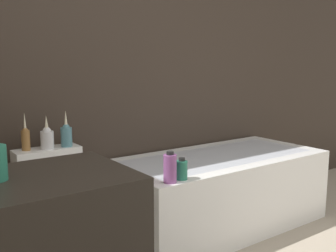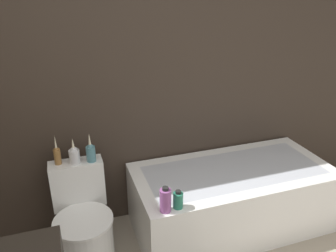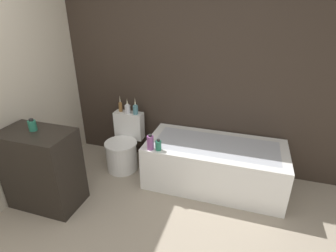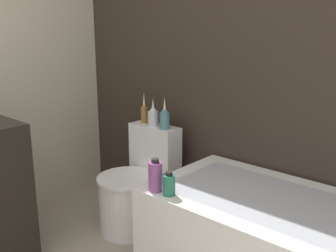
{
  "view_description": "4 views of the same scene",
  "coord_description": "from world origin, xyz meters",
  "px_view_note": "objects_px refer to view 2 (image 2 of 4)",
  "views": [
    {
      "loc": [
        -1.3,
        -0.46,
        1.24
      ],
      "look_at": [
        0.16,
        1.57,
        0.84
      ],
      "focal_mm": 42.0,
      "sensor_mm": 36.0,
      "label": 1
    },
    {
      "loc": [
        -0.56,
        -0.38,
        1.94
      ],
      "look_at": [
        0.11,
        1.62,
        1.04
      ],
      "focal_mm": 35.0,
      "sensor_mm": 36.0,
      "label": 2
    },
    {
      "loc": [
        0.98,
        -1.1,
        2.06
      ],
      "look_at": [
        0.17,
        1.47,
        0.81
      ],
      "focal_mm": 28.0,
      "sensor_mm": 36.0,
      "label": 3
    },
    {
      "loc": [
        1.4,
        -0.12,
        1.45
      ],
      "look_at": [
        -0.07,
        1.53,
        0.87
      ],
      "focal_mm": 42.0,
      "sensor_mm": 36.0,
      "label": 4
    }
  ],
  "objects_px": {
    "bathtub": "(231,197)",
    "vase_silver": "(74,155)",
    "shampoo_bottle_short": "(178,200)",
    "vase_gold": "(57,155)",
    "shampoo_bottle_tall": "(165,200)",
    "vase_bronze": "(91,152)",
    "toilet": "(84,226)"
  },
  "relations": [
    {
      "from": "bathtub",
      "to": "vase_silver",
      "type": "xyz_separation_m",
      "value": [
        -1.23,
        0.21,
        0.52
      ]
    },
    {
      "from": "vase_silver",
      "to": "shampoo_bottle_short",
      "type": "xyz_separation_m",
      "value": [
        0.63,
        -0.53,
        -0.18
      ]
    },
    {
      "from": "vase_silver",
      "to": "vase_gold",
      "type": "bearing_deg",
      "value": 166.88
    },
    {
      "from": "shampoo_bottle_tall",
      "to": "shampoo_bottle_short",
      "type": "relative_size",
      "value": 1.39
    },
    {
      "from": "bathtub",
      "to": "shampoo_bottle_tall",
      "type": "distance_m",
      "value": 0.86
    },
    {
      "from": "vase_silver",
      "to": "shampoo_bottle_short",
      "type": "bearing_deg",
      "value": -40.34
    },
    {
      "from": "vase_gold",
      "to": "vase_silver",
      "type": "relative_size",
      "value": 1.12
    },
    {
      "from": "bathtub",
      "to": "vase_gold",
      "type": "distance_m",
      "value": 1.47
    },
    {
      "from": "shampoo_bottle_tall",
      "to": "vase_bronze",
      "type": "bearing_deg",
      "value": 127.63
    },
    {
      "from": "toilet",
      "to": "shampoo_bottle_short",
      "type": "xyz_separation_m",
      "value": [
        0.63,
        -0.34,
        0.32
      ]
    },
    {
      "from": "bathtub",
      "to": "shampoo_bottle_short",
      "type": "distance_m",
      "value": 0.76
    },
    {
      "from": "bathtub",
      "to": "vase_silver",
      "type": "bearing_deg",
      "value": 170.24
    },
    {
      "from": "vase_gold",
      "to": "vase_bronze",
      "type": "bearing_deg",
      "value": -8.41
    },
    {
      "from": "shampoo_bottle_tall",
      "to": "shampoo_bottle_short",
      "type": "distance_m",
      "value": 0.1
    },
    {
      "from": "bathtub",
      "to": "vase_bronze",
      "type": "bearing_deg",
      "value": 169.59
    },
    {
      "from": "bathtub",
      "to": "vase_silver",
      "type": "relative_size",
      "value": 8.02
    },
    {
      "from": "bathtub",
      "to": "shampoo_bottle_short",
      "type": "relative_size",
      "value": 12.34
    },
    {
      "from": "shampoo_bottle_short",
      "to": "vase_gold",
      "type": "bearing_deg",
      "value": 143.12
    },
    {
      "from": "vase_gold",
      "to": "shampoo_bottle_short",
      "type": "relative_size",
      "value": 1.73
    },
    {
      "from": "toilet",
      "to": "shampoo_bottle_short",
      "type": "distance_m",
      "value": 0.78
    },
    {
      "from": "vase_silver",
      "to": "vase_bronze",
      "type": "distance_m",
      "value": 0.12
    },
    {
      "from": "vase_silver",
      "to": "vase_bronze",
      "type": "bearing_deg",
      "value": -3.57
    },
    {
      "from": "vase_bronze",
      "to": "toilet",
      "type": "bearing_deg",
      "value": -122.46
    },
    {
      "from": "vase_gold",
      "to": "shampoo_bottle_tall",
      "type": "height_order",
      "value": "vase_gold"
    },
    {
      "from": "vase_silver",
      "to": "vase_bronze",
      "type": "height_order",
      "value": "vase_bronze"
    },
    {
      "from": "vase_silver",
      "to": "bathtub",
      "type": "bearing_deg",
      "value": -9.76
    },
    {
      "from": "bathtub",
      "to": "vase_bronze",
      "type": "distance_m",
      "value": 1.25
    },
    {
      "from": "bathtub",
      "to": "toilet",
      "type": "xyz_separation_m",
      "value": [
        -1.23,
        0.02,
        0.01
      ]
    },
    {
      "from": "vase_bronze",
      "to": "vase_silver",
      "type": "bearing_deg",
      "value": 176.43
    },
    {
      "from": "vase_gold",
      "to": "vase_silver",
      "type": "distance_m",
      "value": 0.12
    },
    {
      "from": "toilet",
      "to": "vase_bronze",
      "type": "xyz_separation_m",
      "value": [
        0.12,
        0.19,
        0.51
      ]
    },
    {
      "from": "bathtub",
      "to": "shampoo_bottle_tall",
      "type": "height_order",
      "value": "shampoo_bottle_tall"
    }
  ]
}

